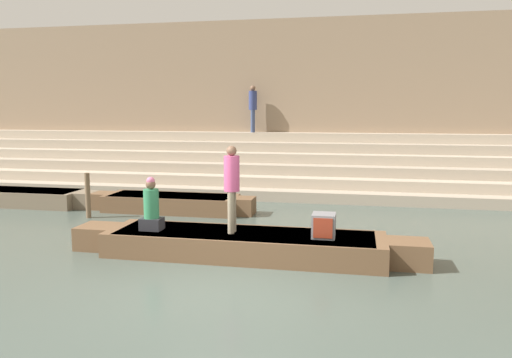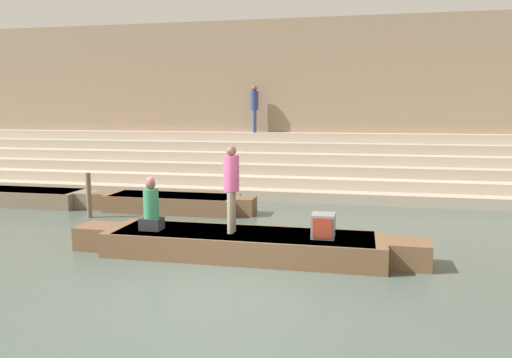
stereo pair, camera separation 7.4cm
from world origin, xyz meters
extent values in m
plane|color=#47544C|center=(0.00, 0.00, 0.00)|extent=(120.00, 120.00, 0.00)
cube|color=tan|center=(0.00, 9.42, 0.17)|extent=(36.00, 3.91, 0.34)
cube|color=#B2A28D|center=(0.00, 9.75, 0.50)|extent=(36.00, 3.26, 0.34)
cube|color=tan|center=(0.00, 10.07, 0.84)|extent=(36.00, 2.61, 0.34)
cube|color=#B2A28D|center=(0.00, 10.40, 1.18)|extent=(36.00, 1.96, 0.34)
cube|color=tan|center=(0.00, 10.73, 1.51)|extent=(36.00, 1.30, 0.34)
cube|color=#B2A28D|center=(0.00, 11.05, 1.85)|extent=(36.00, 0.65, 0.34)
cube|color=#937A60|center=(0.00, 11.98, 3.13)|extent=(34.20, 1.20, 6.27)
cube|color=brown|center=(0.00, 11.36, 0.30)|extent=(34.20, 0.12, 0.60)
cube|color=brown|center=(-0.01, 1.61, 0.24)|extent=(5.48, 1.40, 0.48)
cube|color=#2D2D2D|center=(-0.01, 1.61, 0.45)|extent=(5.04, 1.30, 0.05)
cube|color=brown|center=(3.11, 1.61, 0.24)|extent=(0.77, 0.77, 0.48)
cube|color=brown|center=(-3.14, 1.61, 0.24)|extent=(0.77, 0.77, 0.48)
cylinder|color=olive|center=(-0.84, 2.41, 0.38)|extent=(2.88, 0.04, 0.04)
cylinder|color=gray|center=(-0.24, 1.66, 0.89)|extent=(0.13, 0.13, 0.82)
cylinder|color=gray|center=(-0.24, 1.50, 0.89)|extent=(0.13, 0.13, 0.82)
cylinder|color=#C64C7F|center=(-0.24, 1.58, 1.65)|extent=(0.30, 0.30, 0.69)
sphere|color=brown|center=(-0.24, 1.58, 2.09)|extent=(0.20, 0.20, 0.20)
cube|color=#28282D|center=(-1.87, 1.47, 0.60)|extent=(0.43, 0.33, 0.24)
cylinder|color=#338456|center=(-1.87, 1.47, 1.01)|extent=(0.30, 0.30, 0.58)
sphere|color=brown|center=(-1.87, 1.47, 1.40)|extent=(0.20, 0.20, 0.20)
sphere|color=pink|center=(-1.87, 1.47, 1.47)|extent=(0.17, 0.17, 0.17)
cube|color=slate|center=(1.55, 1.57, 0.71)|extent=(0.43, 0.45, 0.45)
cube|color=#99331E|center=(1.55, 1.33, 0.71)|extent=(0.35, 0.02, 0.37)
cube|color=brown|center=(-3.03, 5.48, 0.24)|extent=(3.76, 1.26, 0.47)
cube|color=#2D2D2D|center=(-3.03, 5.48, 0.45)|extent=(3.46, 1.16, 0.05)
cube|color=brown|center=(-0.89, 5.48, 0.24)|extent=(0.53, 0.69, 0.47)
cube|color=brown|center=(-5.17, 5.48, 0.24)|extent=(0.53, 0.69, 0.47)
cube|color=#756651|center=(-7.70, 5.49, 0.24)|extent=(3.55, 1.26, 0.47)
cube|color=#2D2D2D|center=(-7.70, 5.49, 0.45)|extent=(3.27, 1.16, 0.05)
cube|color=#756651|center=(-5.67, 5.49, 0.24)|extent=(0.50, 0.69, 0.47)
cylinder|color=brown|center=(-4.89, 4.23, 0.61)|extent=(0.13, 0.13, 1.21)
cylinder|color=#3D4C75|center=(-1.83, 11.14, 2.44)|extent=(0.13, 0.13, 0.85)
cylinder|color=#3D4C75|center=(-1.83, 10.97, 2.44)|extent=(0.13, 0.13, 0.85)
cylinder|color=navy|center=(-1.83, 11.05, 3.23)|extent=(0.31, 0.31, 0.71)
sphere|color=brown|center=(-1.83, 11.05, 3.68)|extent=(0.20, 0.20, 0.20)
camera|label=1|loc=(2.14, -7.69, 2.86)|focal=35.00mm
camera|label=2|loc=(2.22, -7.68, 2.86)|focal=35.00mm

